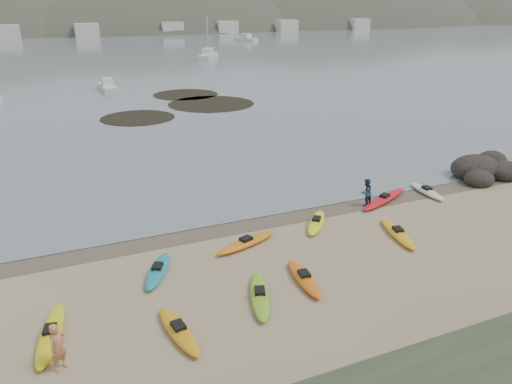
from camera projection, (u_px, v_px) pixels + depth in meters
name	position (u px, v px, depth m)	size (l,w,h in m)	color
ground	(256.00, 218.00, 26.36)	(600.00, 600.00, 0.00)	tan
wet_sand	(258.00, 220.00, 26.11)	(60.00, 60.00, 0.00)	brown
water	(44.00, 20.00, 282.69)	(1200.00, 1200.00, 0.00)	slate
kayaks	(292.00, 250.00, 22.70)	(22.39, 10.33, 0.34)	orange
person_west	(58.00, 347.00, 15.34)	(0.60, 0.39, 1.64)	tan
person_east	(366.00, 192.00, 27.77)	(0.76, 0.59, 1.57)	navy
rock_cluster	(484.00, 173.00, 32.64)	(5.20, 3.81, 1.71)	black
kelp_mats	(186.00, 104.00, 55.00)	(17.20, 17.96, 0.04)	black
moored_boats	(88.00, 56.00, 96.31)	(84.67, 79.17, 1.27)	silver
far_hills	(159.00, 66.00, 212.56)	(550.00, 135.00, 80.00)	#384235
far_town	(84.00, 30.00, 151.78)	(199.00, 5.00, 4.00)	beige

